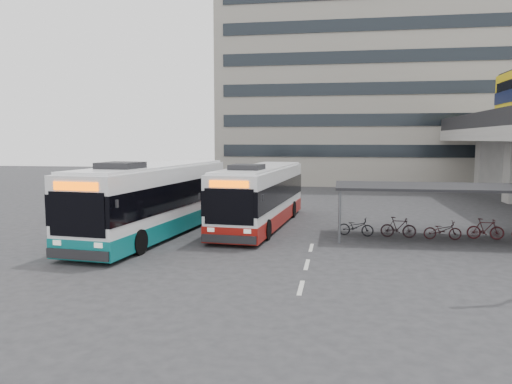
# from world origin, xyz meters

# --- Properties ---
(ground) EXTENTS (120.00, 120.00, 0.00)m
(ground) POSITION_xyz_m (0.00, 0.00, 0.00)
(ground) COLOR #28282B
(ground) RESTS_ON ground
(bike_shelter) EXTENTS (10.00, 4.00, 2.54)m
(bike_shelter) POSITION_xyz_m (8.50, 3.00, 1.52)
(bike_shelter) COLOR #595B60
(bike_shelter) RESTS_ON ground
(office_block) EXTENTS (30.00, 15.00, 25.00)m
(office_block) POSITION_xyz_m (6.00, 36.00, 12.50)
(office_block) COLOR gray
(office_block) RESTS_ON ground
(road_markings) EXTENTS (0.15, 7.60, 0.01)m
(road_markings) POSITION_xyz_m (2.50, -3.00, 0.01)
(road_markings) COLOR beige
(road_markings) RESTS_ON ground
(bus_main) EXTENTS (3.51, 11.99, 3.50)m
(bus_main) POSITION_xyz_m (-0.53, 5.18, 1.62)
(bus_main) COLOR white
(bus_main) RESTS_ON ground
(bus_teal) EXTENTS (4.04, 12.84, 3.73)m
(bus_teal) POSITION_xyz_m (-5.23, 1.67, 1.73)
(bus_teal) COLOR white
(bus_teal) RESTS_ON ground
(pedestrian) EXTENTS (0.45, 0.67, 1.82)m
(pedestrian) POSITION_xyz_m (-2.29, 0.41, 0.91)
(pedestrian) COLOR black
(pedestrian) RESTS_ON ground
(sign_totem_mid) EXTENTS (0.53, 0.25, 2.47)m
(sign_totem_mid) POSITION_xyz_m (-12.17, 4.91, 1.27)
(sign_totem_mid) COLOR #B50B12
(sign_totem_mid) RESTS_ON ground
(sign_totem_north) EXTENTS (0.54, 0.30, 2.54)m
(sign_totem_north) POSITION_xyz_m (-12.80, 8.85, 1.31)
(sign_totem_north) COLOR #B50B12
(sign_totem_north) RESTS_ON ground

